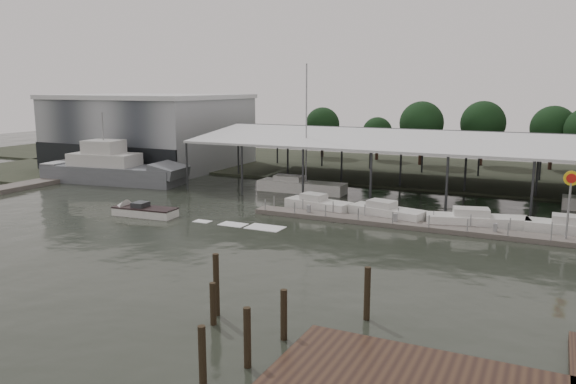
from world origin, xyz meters
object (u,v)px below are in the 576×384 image
at_px(shell_fuel_sign, 570,193).
at_px(grey_trawler, 113,170).
at_px(white_sailboat, 300,186).
at_px(speedboat_underway, 140,211).

height_order(shell_fuel_sign, grey_trawler, grey_trawler).
relative_size(shell_fuel_sign, white_sailboat, 0.39).
relative_size(white_sailboat, speedboat_underway, 0.81).
xyz_separation_m(shell_fuel_sign, grey_trawler, (-49.91, 6.43, -2.35)).
distance_m(grey_trawler, speedboat_underway, 19.53).
xyz_separation_m(grey_trawler, white_sailboat, (23.27, 4.19, -0.92)).
bearing_deg(white_sailboat, speedboat_underway, -117.56).
bearing_deg(shell_fuel_sign, white_sailboat, 158.26).
distance_m(shell_fuel_sign, grey_trawler, 50.37).
height_order(shell_fuel_sign, white_sailboat, white_sailboat).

